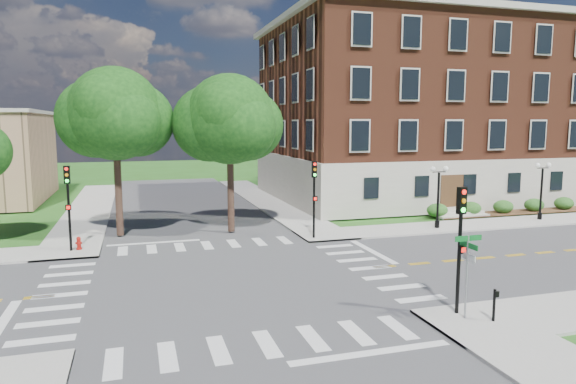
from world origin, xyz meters
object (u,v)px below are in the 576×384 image
object	(u,v)px
traffic_signal_nw	(68,197)
fire_hydrant	(79,244)
push_button_post	(495,303)
twin_lamp_west	(438,193)
street_sign_pole	(468,260)
twin_lamp_east	(542,187)
traffic_signal_se	(460,234)
traffic_signal_ne	(314,189)

from	to	relation	value
traffic_signal_nw	fire_hydrant	distance (m)	2.75
push_button_post	fire_hydrant	xyz separation A→B (m)	(-15.45, 15.76, -0.33)
twin_lamp_west	fire_hydrant	world-z (taller)	twin_lamp_west
fire_hydrant	street_sign_pole	bearing A→B (deg)	-46.03
twin_lamp_west	twin_lamp_east	distance (m)	9.11
twin_lamp_east	street_sign_pole	distance (m)	23.18
fire_hydrant	traffic_signal_nw	bearing A→B (deg)	-159.39
twin_lamp_west	twin_lamp_east	size ratio (longest dim) A/B	1.00
twin_lamp_east	street_sign_pole	xyz separation A→B (m)	(-17.43, -15.27, -0.21)
traffic_signal_se	street_sign_pole	world-z (taller)	traffic_signal_se
traffic_signal_ne	traffic_signal_nw	distance (m)	14.24
twin_lamp_west	push_button_post	distance (m)	17.18
twin_lamp_east	traffic_signal_se	bearing A→B (deg)	-139.72
traffic_signal_se	traffic_signal_nw	size ratio (longest dim) A/B	1.00
twin_lamp_west	fire_hydrant	size ratio (longest dim) A/B	5.64
traffic_signal_se	street_sign_pole	bearing A→B (deg)	-91.72
traffic_signal_ne	push_button_post	distance (m)	15.11
traffic_signal_se	traffic_signal_ne	world-z (taller)	same
street_sign_pole	push_button_post	distance (m)	1.81
traffic_signal_nw	traffic_signal_se	bearing A→B (deg)	-43.95
traffic_signal_se	push_button_post	xyz separation A→B (m)	(0.79, -1.09, -2.39)
traffic_signal_nw	push_button_post	distance (m)	22.38
traffic_signal_ne	fire_hydrant	world-z (taller)	traffic_signal_ne
traffic_signal_se	fire_hydrant	size ratio (longest dim) A/B	6.40
twin_lamp_west	street_sign_pole	size ratio (longest dim) A/B	1.36
traffic_signal_nw	street_sign_pole	xyz separation A→B (m)	(15.05, -15.04, -0.88)
traffic_signal_se	traffic_signal_nw	distance (m)	20.93
traffic_signal_nw	street_sign_pole	size ratio (longest dim) A/B	1.55
traffic_signal_se	push_button_post	size ratio (longest dim) A/B	4.00
push_button_post	fire_hydrant	distance (m)	22.08
twin_lamp_east	street_sign_pole	size ratio (longest dim) A/B	1.36
traffic_signal_se	fire_hydrant	xyz separation A→B (m)	(-14.67, 14.67, -2.72)
traffic_signal_nw	fire_hydrant	size ratio (longest dim) A/B	6.40
twin_lamp_west	street_sign_pole	bearing A→B (deg)	-119.44
twin_lamp_west	street_sign_pole	xyz separation A→B (m)	(-8.33, -14.77, -0.21)
traffic_signal_nw	twin_lamp_east	xyz separation A→B (m)	(32.48, 0.24, -0.66)
twin_lamp_east	push_button_post	distance (m)	23.03
traffic_signal_nw	twin_lamp_west	size ratio (longest dim) A/B	1.13
street_sign_pole	fire_hydrant	xyz separation A→B (m)	(-14.65, 15.19, -1.84)
traffic_signal_nw	push_button_post	world-z (taller)	traffic_signal_nw
push_button_post	fire_hydrant	size ratio (longest dim) A/B	1.60
traffic_signal_se	twin_lamp_west	xyz separation A→B (m)	(8.32, 14.25, -0.66)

